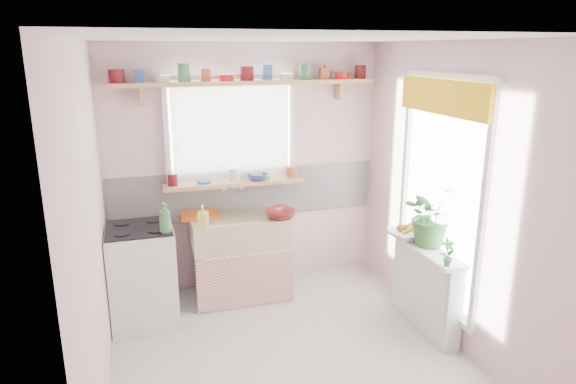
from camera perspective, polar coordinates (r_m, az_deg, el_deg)
name	(u,v)px	position (r m, az deg, el deg)	size (l,w,h in m)	color
room	(334,168)	(4.74, 5.08, 2.63)	(3.20, 3.20, 3.20)	beige
sink_unit	(240,256)	(5.20, -5.36, -7.05)	(0.95, 0.65, 1.11)	white
cooker	(143,275)	(4.88, -15.86, -8.84)	(0.58, 0.58, 0.93)	white
radiator_ledge	(426,286)	(4.79, 15.03, -10.08)	(0.22, 0.95, 0.78)	white
windowsill	(234,183)	(5.15, -5.99, 1.01)	(1.40, 0.22, 0.04)	tan
pine_shelf	(247,83)	(5.02, -4.58, 12.01)	(2.52, 0.24, 0.04)	tan
shelf_crockery	(245,75)	(5.01, -4.80, 12.86)	(2.47, 0.11, 0.12)	#590F14
sill_crockery	(234,175)	(5.13, -6.02, 1.84)	(1.35, 0.11, 0.12)	#590F14
dish_tray	(199,215)	(5.08, -9.85, -2.53)	(0.36, 0.27, 0.04)	#E25514
colander	(281,212)	(4.94, -0.78, -2.24)	(0.29, 0.29, 0.13)	#58100F
jade_plant	(431,215)	(4.61, 15.63, -2.46)	(0.49, 0.43, 0.55)	#306729
fruit_bowl	(407,235)	(4.77, 13.04, -4.65)	(0.31, 0.31, 0.08)	silver
herb_pot	(448,253)	(4.25, 17.33, -6.44)	(0.12, 0.08, 0.23)	#2E6E2C
soap_bottle_sink	(203,216)	(4.79, -9.43, -2.63)	(0.09, 0.09, 0.20)	#D3D860
sill_cup	(237,175)	(5.20, -5.70, 1.87)	(0.11, 0.11, 0.08)	white
sill_bowl	(258,177)	(5.16, -3.39, 1.71)	(0.21, 0.21, 0.06)	#2E4395
shelf_vase	(325,72)	(5.31, 4.11, 13.20)	(0.14, 0.14, 0.14)	#A25C32
cooker_bottle	(165,218)	(4.49, -13.53, -2.80)	(0.10, 0.10, 0.26)	#438748
fruit	(407,228)	(4.76, 13.11, -3.93)	(0.20, 0.14, 0.10)	orange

